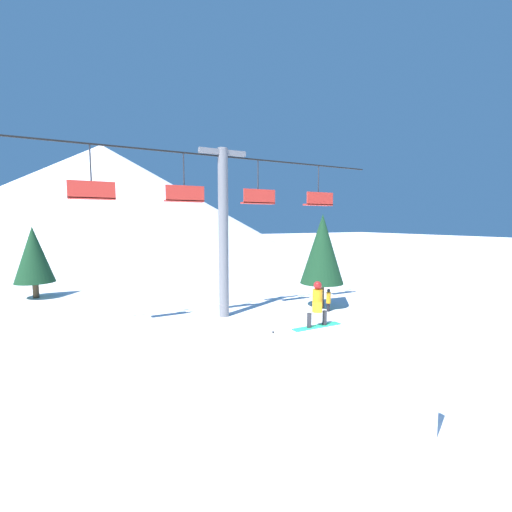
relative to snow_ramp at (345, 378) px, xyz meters
The scene contains 8 objects.
ground_plane 0.95m from the snow_ramp, 119.23° to the left, with size 220.00×220.00×0.00m, color white.
mountain_ridge 78.56m from the snow_ramp, 90.14° to the left, with size 78.09×78.09×21.64m.
snow_ramp is the anchor object (origin of this frame).
snowboarder 2.16m from the snow_ramp, 79.97° to the left, with size 1.59×0.29×1.35m.
chairlift 10.38m from the snow_ramp, 86.04° to the left, with size 18.32×0.50×8.36m.
pine_tree_near 10.93m from the snow_ramp, 54.64° to the left, with size 2.39×2.39×5.22m.
pine_tree_far 20.77m from the snow_ramp, 113.53° to the left, with size 2.31×2.31×4.52m.
distant_skier 9.84m from the snow_ramp, 52.71° to the left, with size 0.24×0.24×1.23m.
Camera 1 is at (-5.62, -6.59, 4.80)m, focal length 24.00 mm.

